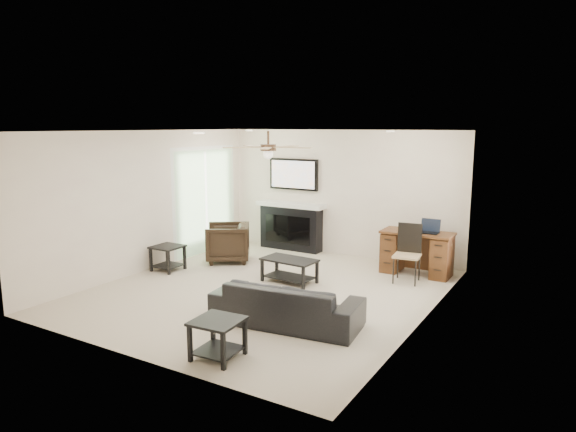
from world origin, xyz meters
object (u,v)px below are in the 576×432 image
(desk, at_px, (417,253))
(sofa, at_px, (286,303))
(coffee_table, at_px, (289,271))
(fireplace_unit, at_px, (291,205))
(armchair, at_px, (228,243))

(desk, bearing_deg, sofa, -103.86)
(sofa, relative_size, coffee_table, 2.17)
(sofa, height_order, coffee_table, sofa)
(desk, bearing_deg, fireplace_unit, 170.96)
(sofa, relative_size, desk, 1.60)
(sofa, xyz_separation_m, coffee_table, (-0.90, 1.60, -0.09))
(sofa, distance_m, desk, 3.24)
(armchair, relative_size, fireplace_unit, 0.42)
(sofa, height_order, fireplace_unit, fireplace_unit)
(desk, bearing_deg, armchair, -163.54)
(fireplace_unit, bearing_deg, desk, -9.04)
(sofa, xyz_separation_m, fireplace_unit, (-2.05, 3.60, 0.67))
(coffee_table, relative_size, desk, 0.74)
(coffee_table, bearing_deg, desk, 46.50)
(coffee_table, distance_m, desk, 2.29)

